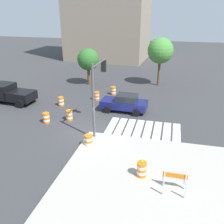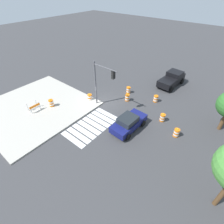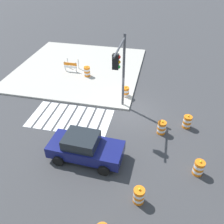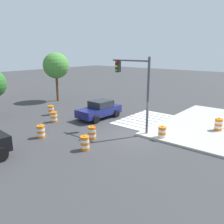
{
  "view_description": "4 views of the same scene",
  "coord_description": "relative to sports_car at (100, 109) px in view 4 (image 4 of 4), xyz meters",
  "views": [
    {
      "loc": [
        5.79,
        -16.19,
        9.09
      ],
      "look_at": [
        1.62,
        0.82,
        1.65
      ],
      "focal_mm": 39.6,
      "sensor_mm": 36.0,
      "label": 1
    },
    {
      "loc": [
        13.13,
        12.21,
        12.62
      ],
      "look_at": [
        2.26,
        3.28,
        1.58
      ],
      "focal_mm": 27.16,
      "sensor_mm": 36.0,
      "label": 2
    },
    {
      "loc": [
        -1.82,
        14.23,
        10.54
      ],
      "look_at": [
        0.75,
        2.55,
        1.64
      ],
      "focal_mm": 37.62,
      "sensor_mm": 36.0,
      "label": 3
    },
    {
      "loc": [
        -13.76,
        -9.07,
        6.06
      ],
      "look_at": [
        1.06,
        3.07,
        1.06
      ],
      "focal_mm": 37.95,
      "sensor_mm": 36.0,
      "label": 4
    }
  ],
  "objects": [
    {
      "name": "traffic_barrel_far_curb",
      "position": [
        -3.44,
        2.24,
        -0.36
      ],
      "size": [
        0.56,
        0.56,
        1.02
      ],
      "color": "orange",
      "rests_on": "ground"
    },
    {
      "name": "sports_car",
      "position": [
        0.0,
        0.0,
        0.0
      ],
      "size": [
        4.37,
        2.28,
        1.63
      ],
      "color": "navy",
      "rests_on": "ground"
    },
    {
      "name": "traffic_barrel_median_near",
      "position": [
        -2.15,
        4.39,
        -0.36
      ],
      "size": [
        0.56,
        0.56,
        1.02
      ],
      "color": "orange",
      "rests_on": "ground"
    },
    {
      "name": "traffic_barrel_crosswalk_end",
      "position": [
        -1.19,
        -7.0,
        -0.36
      ],
      "size": [
        0.56,
        0.56,
        1.02
      ],
      "color": "orange",
      "rests_on": "ground"
    },
    {
      "name": "crosswalk_stripes",
      "position": [
        2.22,
        -3.34,
        -0.8
      ],
      "size": [
        5.85,
        3.2,
        0.02
      ],
      "color": "silver",
      "rests_on": "ground"
    },
    {
      "name": "ground_plane",
      "position": [
        -1.78,
        -5.14,
        -0.81
      ],
      "size": [
        120.0,
        120.0,
        0.0
      ],
      "primitive_type": "plane",
      "color": "#38383A"
    },
    {
      "name": "traffic_barrel_median_far",
      "position": [
        -5.95,
        -4.16,
        -0.36
      ],
      "size": [
        0.56,
        0.56,
        1.02
      ],
      "color": "orange",
      "rests_on": "ground"
    },
    {
      "name": "street_tree_streetside_near",
      "position": [
        2.48,
        9.25,
        3.47
      ],
      "size": [
        3.09,
        3.09,
        5.86
      ],
      "color": "brown",
      "rests_on": "ground"
    },
    {
      "name": "traffic_barrel_lane_center",
      "position": [
        -4.27,
        -3.17,
        -0.36
      ],
      "size": [
        0.56,
        0.56,
        1.02
      ],
      "color": "orange",
      "rests_on": "ground"
    },
    {
      "name": "traffic_barrel_on_sidewalk",
      "position": [
        2.87,
        -9.61,
        -0.21
      ],
      "size": [
        0.56,
        0.56,
        1.02
      ],
      "color": "orange",
      "rests_on": "sidewalk_corner"
    },
    {
      "name": "traffic_barrel_near_corner",
      "position": [
        -6.41,
        -0.17,
        -0.36
      ],
      "size": [
        0.56,
        0.56,
        1.02
      ],
      "color": "orange",
      "rests_on": "ground"
    },
    {
      "name": "traffic_light_pole",
      "position": [
        -1.18,
        -4.6,
        3.1
      ],
      "size": [
        0.47,
        3.29,
        5.5
      ],
      "color": "#4C4C51",
      "rests_on": "sidewalk_corner"
    }
  ]
}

